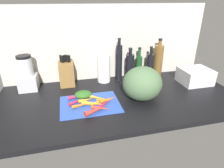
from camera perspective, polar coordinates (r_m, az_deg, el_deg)
name	(u,v)px	position (r cm, az deg, el deg)	size (l,w,h in cm)	color
ground_plane	(120,98)	(136.05, 2.33, -4.32)	(170.00, 80.00, 3.00)	black
wall_back	(108,43)	(160.08, -1.29, 12.27)	(170.00, 3.00, 60.00)	#BCB7AD
cutting_board	(90,104)	(126.27, -6.64, -5.97)	(38.63, 29.61, 0.80)	#2D51B7
carrot_0	(97,110)	(115.92, -4.65, -7.71)	(3.36, 3.36, 16.42)	red
carrot_1	(104,100)	(126.71, -2.28, -4.82)	(2.50, 2.50, 10.18)	orange
carrot_2	(78,101)	(127.81, -10.15, -5.00)	(2.31, 2.31, 14.05)	#B2264C
carrot_3	(100,101)	(125.53, -3.74, -5.27)	(2.10, 2.10, 13.61)	orange
carrot_4	(108,99)	(127.15, -1.14, -4.65)	(2.66, 2.66, 13.14)	orange
carrot_5	(93,104)	(122.69, -5.69, -5.87)	(2.99, 2.99, 14.88)	orange
carrot_6	(95,97)	(129.82, -5.05, -4.02)	(2.97, 2.97, 16.69)	orange
carrot_7	(105,103)	(123.68, -2.03, -5.72)	(2.11, 2.11, 14.80)	#B2264C
carrot_8	(101,108)	(117.97, -3.28, -7.27)	(2.53, 2.53, 12.22)	red
carrot_9	(81,105)	(122.77, -9.26, -6.28)	(2.24, 2.24, 12.26)	orange
carrot_10	(86,100)	(127.71, -7.93, -4.78)	(2.60, 2.60, 10.11)	orange
carrot_11	(76,97)	(131.98, -10.94, -3.87)	(3.07, 3.07, 10.09)	#B2264C
carrot_greens_pile	(83,95)	(132.19, -8.68, -3.15)	(11.91, 9.16, 5.04)	#2D6023
winter_squash	(142,83)	(128.80, 9.12, 0.15)	(26.65, 25.21, 23.23)	#4C6B47
knife_block	(67,73)	(153.72, -13.51, 3.18)	(11.32, 13.54, 24.35)	olive
blender_appliance	(27,75)	(154.49, -24.23, 2.40)	(13.44, 13.44, 26.76)	#B2B2B7
paper_towel_roll	(104,68)	(155.72, -2.50, 4.76)	(10.71, 10.71, 22.78)	white
bottle_0	(119,62)	(157.30, 2.12, 6.56)	(5.20, 5.20, 35.36)	black
bottle_1	(130,67)	(158.31, 5.39, 5.11)	(6.84, 6.84, 27.74)	black
bottle_2	(139,66)	(163.65, 8.03, 5.27)	(5.30, 5.30, 27.04)	#19421E
bottle_3	(150,66)	(165.08, 11.33, 5.41)	(5.89, 5.89, 27.82)	black
bottle_4	(158,61)	(168.43, 13.74, 6.73)	(7.60, 7.60, 33.71)	brown
dish_rack	(195,76)	(168.41, 23.72, 2.22)	(23.47, 20.51, 11.99)	silver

